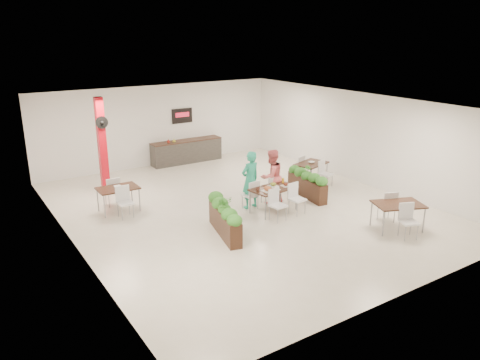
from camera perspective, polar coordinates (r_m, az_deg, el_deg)
name	(u,v)px	position (r m, az deg, el deg)	size (l,w,h in m)	color
ground	(241,208)	(14.45, 0.13, -3.41)	(12.00, 12.00, 0.00)	beige
room_shell	(241,144)	(13.86, 0.14, 4.36)	(10.10, 12.10, 3.22)	white
red_column	(102,144)	(16.10, -16.45, 4.18)	(0.40, 0.41, 3.20)	#AF0B18
service_counter	(187,151)	(19.48, -6.52, 3.57)	(3.00, 0.64, 2.20)	#2E2B28
main_table	(273,191)	(13.99, 4.09, -1.41)	(1.49, 1.76, 0.92)	black
diner_man	(250,180)	(14.20, 1.26, 0.02)	(0.65, 0.43, 1.79)	#27A983
diner_woman	(271,177)	(14.65, 3.85, 0.42)	(0.84, 0.65, 1.73)	#F56D6F
planter_left	(225,216)	(12.42, -1.88, -4.44)	(0.81, 2.02, 1.09)	black
planter_right	(307,182)	(15.43, 8.18, -0.22)	(0.63, 2.00, 1.05)	black
side_table_a	(118,191)	(14.45, -14.65, -1.36)	(1.19, 1.62, 0.92)	black
side_table_b	(311,166)	(16.78, 8.68, 1.67)	(1.37, 1.67, 0.92)	black
side_table_c	(398,208)	(13.41, 18.71, -3.20)	(1.51, 1.66, 0.92)	black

